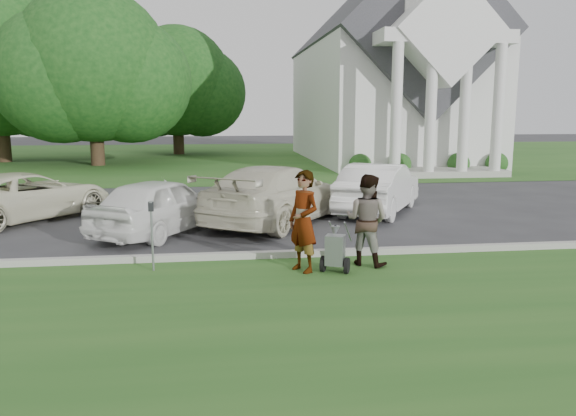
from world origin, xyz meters
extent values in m
plane|color=#333335|center=(0.00, 0.00, 0.00)|extent=(120.00, 120.00, 0.00)
cube|color=#26551D|center=(0.00, -3.00, 0.01)|extent=(80.00, 7.00, 0.01)
cube|color=#26551D|center=(0.00, 27.00, 0.01)|extent=(80.00, 30.00, 0.01)
cube|color=#9E9E93|center=(0.00, 0.55, 0.07)|extent=(80.00, 0.18, 0.15)
cube|color=white|center=(9.00, 24.00, 3.50)|extent=(9.00, 16.00, 7.00)
cube|color=#38383D|center=(9.00, 24.00, 7.00)|extent=(9.19, 17.00, 9.19)
cube|color=#9E9E93|center=(9.00, 14.80, 0.15)|extent=(6.20, 2.60, 0.30)
cylinder|color=white|center=(6.60, 13.80, 3.00)|extent=(0.50, 0.50, 6.00)
cylinder|color=white|center=(8.20, 13.80, 3.00)|extent=(0.50, 0.50, 6.00)
cylinder|color=white|center=(9.80, 13.80, 3.00)|extent=(0.50, 0.50, 6.00)
cylinder|color=white|center=(11.40, 13.80, 3.00)|extent=(0.50, 0.50, 6.00)
cube|color=white|center=(9.00, 14.60, 6.30)|extent=(6.20, 2.00, 0.60)
cube|color=white|center=(9.00, 14.60, 6.60)|extent=(5.09, 2.20, 5.09)
sphere|color=#1E4C19|center=(5.50, 15.70, 0.45)|extent=(1.10, 1.10, 1.10)
sphere|color=#1E4C19|center=(7.50, 15.70, 0.45)|extent=(1.10, 1.10, 1.10)
sphere|color=#1E4C19|center=(10.50, 15.70, 0.45)|extent=(1.10, 1.10, 1.10)
sphere|color=#1E4C19|center=(12.50, 15.70, 0.45)|extent=(1.10, 1.10, 1.10)
cylinder|color=#332316|center=(-8.00, 22.00, 1.60)|extent=(0.76, 0.76, 3.20)
sphere|color=#144215|center=(-8.00, 22.00, 5.51)|extent=(8.40, 8.40, 8.40)
sphere|color=#144215|center=(-6.11, 22.30, 4.67)|extent=(6.89, 6.89, 6.89)
sphere|color=#144215|center=(-9.68, 21.70, 4.88)|extent=(7.22, 7.22, 7.22)
cylinder|color=#332316|center=(-14.00, 25.00, 1.80)|extent=(0.76, 0.76, 3.60)
sphere|color=#144215|center=(-11.93, 25.30, 5.21)|extent=(7.54, 7.54, 7.54)
cylinder|color=#332316|center=(-4.00, 30.00, 1.50)|extent=(0.76, 0.76, 3.00)
sphere|color=#144215|center=(-4.00, 30.00, 5.09)|extent=(7.60, 7.60, 7.60)
sphere|color=#144215|center=(-2.29, 30.30, 4.33)|extent=(6.23, 6.23, 6.23)
sphere|color=#144215|center=(-5.52, 29.70, 4.52)|extent=(6.54, 6.54, 6.54)
cylinder|color=black|center=(0.54, -0.56, 0.16)|extent=(0.19, 0.31, 0.31)
cylinder|color=black|center=(0.96, -0.75, 0.16)|extent=(0.19, 0.31, 0.31)
cylinder|color=#2D2D33|center=(0.75, -0.65, 0.16)|extent=(0.49, 0.25, 0.04)
cube|color=gray|center=(0.75, -0.65, 0.44)|extent=(0.43, 0.40, 0.57)
cone|color=gray|center=(0.75, -0.65, 0.82)|extent=(0.23, 0.23, 0.17)
cylinder|color=#2D2D33|center=(0.75, -0.65, 0.90)|extent=(0.04, 0.04, 0.06)
cylinder|color=gray|center=(0.82, -0.14, 0.70)|extent=(0.34, 0.71, 0.55)
cylinder|color=gray|center=(1.09, -0.26, 0.70)|extent=(0.34, 0.71, 0.55)
cylinder|color=gray|center=(1.11, 0.14, 0.96)|extent=(0.31, 0.16, 0.03)
imported|color=#999999|center=(0.17, -0.50, 0.96)|extent=(0.77, 0.84, 1.92)
imported|color=#999999|center=(1.47, -0.20, 0.90)|extent=(1.11, 1.07, 1.80)
cylinder|color=gray|center=(-2.66, -0.12, 0.59)|extent=(0.04, 0.04, 1.18)
cube|color=#2D2D33|center=(-2.66, -0.12, 1.25)|extent=(0.10, 0.07, 0.18)
cylinder|color=gray|center=(-2.66, -0.12, 1.34)|extent=(0.09, 0.09, 0.03)
imported|color=#E9E7C6|center=(-6.72, 5.67, 0.67)|extent=(4.70, 5.19, 1.34)
imported|color=white|center=(-2.80, 3.32, 0.71)|extent=(3.61, 4.44, 1.42)
imported|color=beige|center=(0.20, 4.30, 0.79)|extent=(4.92, 5.73, 1.58)
imported|color=white|center=(3.40, 5.49, 0.74)|extent=(3.65, 4.68, 1.49)
camera|label=1|loc=(-1.44, -10.69, 3.01)|focal=35.00mm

